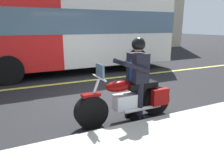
# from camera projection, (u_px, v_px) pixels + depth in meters

# --- Properties ---
(ground_plane) EXTENTS (80.00, 80.00, 0.00)m
(ground_plane) POSITION_uv_depth(u_px,v_px,m) (105.00, 97.00, 6.06)
(ground_plane) COLOR black
(lane_center_stripe) EXTENTS (60.00, 0.16, 0.01)m
(lane_center_stripe) POSITION_uv_depth(u_px,v_px,m) (82.00, 81.00, 7.80)
(lane_center_stripe) COLOR #E5DB4C
(lane_center_stripe) RESTS_ON ground_plane
(motorcycle_main) EXTENTS (2.21, 0.60, 1.26)m
(motorcycle_main) POSITION_uv_depth(u_px,v_px,m) (129.00, 100.00, 4.51)
(motorcycle_main) COLOR black
(motorcycle_main) RESTS_ON ground_plane
(rider_main) EXTENTS (0.62, 0.55, 1.74)m
(rider_main) POSITION_uv_depth(u_px,v_px,m) (137.00, 72.00, 4.44)
(rider_main) COLOR black
(rider_main) RESTS_ON ground_plane
(bus_far) EXTENTS (11.05, 2.70, 3.30)m
(bus_far) POSITION_uv_depth(u_px,v_px,m) (45.00, 28.00, 8.62)
(bus_far) COLOR white
(bus_far) RESTS_ON ground_plane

